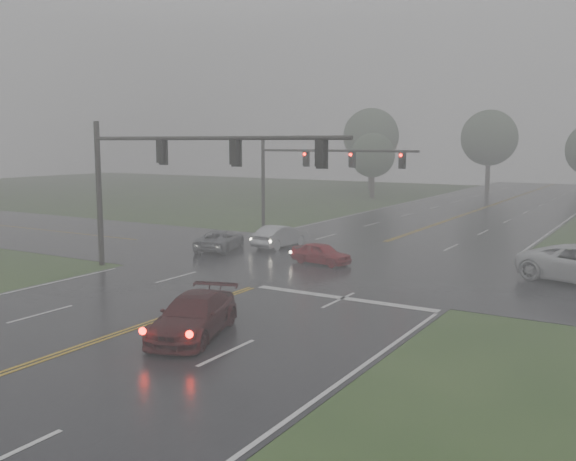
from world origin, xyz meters
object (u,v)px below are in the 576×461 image
Objects in this scene: sedan_red at (321,264)px; sedan_silver at (280,247)px; signal_gantry_far at (307,168)px; signal_gantry_near at (165,166)px; car_grey at (220,250)px; sedan_maroon at (194,337)px.

sedan_silver reaches higher than sedan_red.
signal_gantry_near is at bearing -86.72° from signal_gantry_far.
signal_gantry_near is at bearing 89.49° from car_grey.
sedan_maroon is 12.28m from signal_gantry_near.
signal_gantry_near is (-0.54, -10.09, 5.51)m from sedan_silver.
sedan_silver is 3.91m from car_grey.
sedan_silver is at bearing 60.96° from sedan_red.
sedan_maroon is 1.43× the size of sedan_red.
signal_gantry_far reaches higher than sedan_maroon.
sedan_maroon reaches higher than sedan_red.
sedan_silver is at bearing 86.96° from signal_gantry_near.
sedan_silver is 11.51m from signal_gantry_near.
sedan_maroon reaches higher than sedan_silver.
sedan_red is 0.23× the size of signal_gantry_near.
sedan_maroon reaches higher than car_grey.
signal_gantry_near reaches higher than sedan_red.
sedan_maroon is at bearing 107.50° from car_grey.
sedan_red is (-2.46, 13.97, 0.00)m from sedan_maroon.
sedan_silver is (-7.39, 17.67, 0.00)m from sedan_maroon.
signal_gantry_far is (-1.46, 6.07, 4.84)m from sedan_silver.
sedan_silver reaches higher than car_grey.
car_grey is at bearing -97.28° from signal_gantry_far.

